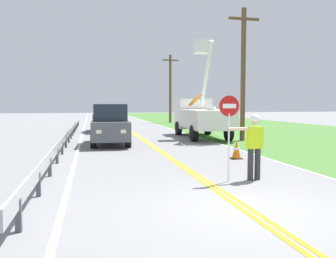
{
  "coord_description": "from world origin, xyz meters",
  "views": [
    {
      "loc": [
        -3.01,
        -6.37,
        2.1
      ],
      "look_at": [
        -0.28,
        6.05,
        1.2
      ],
      "focal_mm": 37.65,
      "sensor_mm": 36.0,
      "label": 1
    }
  ],
  "objects_px": {
    "oncoming_suv_nearest": "(110,124)",
    "utility_pole_mid": "(170,87)",
    "flagger_worker": "(254,142)",
    "traffic_cone_lead": "(236,150)",
    "utility_bucket_truck": "(200,115)",
    "oncoming_suv_second": "(105,118)",
    "stop_sign_paddle": "(229,119)",
    "utility_pole_near": "(243,72)"
  },
  "relations": [
    {
      "from": "oncoming_suv_nearest",
      "to": "traffic_cone_lead",
      "type": "bearing_deg",
      "value": -52.74
    },
    {
      "from": "flagger_worker",
      "to": "utility_bucket_truck",
      "type": "height_order",
      "value": "utility_bucket_truck"
    },
    {
      "from": "utility_bucket_truck",
      "to": "traffic_cone_lead",
      "type": "xyz_separation_m",
      "value": [
        -1.34,
        -8.86,
        -1.1
      ]
    },
    {
      "from": "stop_sign_paddle",
      "to": "utility_bucket_truck",
      "type": "distance_m",
      "value": 12.96
    },
    {
      "from": "stop_sign_paddle",
      "to": "utility_pole_mid",
      "type": "height_order",
      "value": "utility_pole_mid"
    },
    {
      "from": "oncoming_suv_nearest",
      "to": "utility_pole_near",
      "type": "height_order",
      "value": "utility_pole_near"
    },
    {
      "from": "utility_pole_near",
      "to": "oncoming_suv_nearest",
      "type": "bearing_deg",
      "value": -177.11
    },
    {
      "from": "traffic_cone_lead",
      "to": "flagger_worker",
      "type": "bearing_deg",
      "value": -106.36
    },
    {
      "from": "utility_bucket_truck",
      "to": "oncoming_suv_second",
      "type": "distance_m",
      "value": 8.2
    },
    {
      "from": "flagger_worker",
      "to": "traffic_cone_lead",
      "type": "relative_size",
      "value": 2.61
    },
    {
      "from": "stop_sign_paddle",
      "to": "oncoming_suv_second",
      "type": "height_order",
      "value": "stop_sign_paddle"
    },
    {
      "from": "utility_bucket_truck",
      "to": "oncoming_suv_second",
      "type": "xyz_separation_m",
      "value": [
        -5.74,
        5.84,
        -0.37
      ]
    },
    {
      "from": "stop_sign_paddle",
      "to": "utility_pole_near",
      "type": "height_order",
      "value": "utility_pole_near"
    },
    {
      "from": "oncoming_suv_second",
      "to": "utility_pole_mid",
      "type": "distance_m",
      "value": 14.31
    },
    {
      "from": "flagger_worker",
      "to": "utility_pole_near",
      "type": "relative_size",
      "value": 0.24
    },
    {
      "from": "stop_sign_paddle",
      "to": "utility_pole_near",
      "type": "distance_m",
      "value": 11.33
    },
    {
      "from": "utility_pole_near",
      "to": "traffic_cone_lead",
      "type": "height_order",
      "value": "utility_pole_near"
    },
    {
      "from": "stop_sign_paddle",
      "to": "utility_bucket_truck",
      "type": "bearing_deg",
      "value": 75.83
    },
    {
      "from": "utility_pole_mid",
      "to": "flagger_worker",
      "type": "bearing_deg",
      "value": -98.41
    },
    {
      "from": "stop_sign_paddle",
      "to": "utility_pole_near",
      "type": "xyz_separation_m",
      "value": [
        4.9,
        9.96,
        2.22
      ]
    },
    {
      "from": "oncoming_suv_nearest",
      "to": "utility_pole_mid",
      "type": "distance_m",
      "value": 22.12
    },
    {
      "from": "utility_pole_near",
      "to": "traffic_cone_lead",
      "type": "relative_size",
      "value": 10.72
    },
    {
      "from": "utility_pole_mid",
      "to": "oncoming_suv_second",
      "type": "bearing_deg",
      "value": -123.69
    },
    {
      "from": "stop_sign_paddle",
      "to": "oncoming_suv_nearest",
      "type": "bearing_deg",
      "value": 105.41
    },
    {
      "from": "oncoming_suv_second",
      "to": "oncoming_suv_nearest",
      "type": "bearing_deg",
      "value": -90.5
    },
    {
      "from": "oncoming_suv_second",
      "to": "utility_pole_near",
      "type": "relative_size",
      "value": 0.61
    },
    {
      "from": "utility_bucket_truck",
      "to": "oncoming_suv_second",
      "type": "bearing_deg",
      "value": 134.47
    },
    {
      "from": "utility_bucket_truck",
      "to": "oncoming_suv_nearest",
      "type": "bearing_deg",
      "value": -152.88
    },
    {
      "from": "flagger_worker",
      "to": "oncoming_suv_nearest",
      "type": "xyz_separation_m",
      "value": [
        -3.41,
        9.53,
        0.01
      ]
    },
    {
      "from": "traffic_cone_lead",
      "to": "utility_bucket_truck",
      "type": "bearing_deg",
      "value": 81.43
    },
    {
      "from": "oncoming_suv_second",
      "to": "utility_pole_mid",
      "type": "xyz_separation_m",
      "value": [
        7.77,
        11.65,
        2.93
      ]
    },
    {
      "from": "flagger_worker",
      "to": "utility_pole_mid",
      "type": "relative_size",
      "value": 0.24
    },
    {
      "from": "stop_sign_paddle",
      "to": "oncoming_suv_second",
      "type": "relative_size",
      "value": 0.51
    },
    {
      "from": "stop_sign_paddle",
      "to": "utility_pole_mid",
      "type": "distance_m",
      "value": 30.59
    },
    {
      "from": "utility_bucket_truck",
      "to": "oncoming_suv_second",
      "type": "relative_size",
      "value": 1.5
    },
    {
      "from": "utility_pole_mid",
      "to": "traffic_cone_lead",
      "type": "bearing_deg",
      "value": -97.28
    },
    {
      "from": "utility_pole_mid",
      "to": "stop_sign_paddle",
      "type": "bearing_deg",
      "value": -99.82
    },
    {
      "from": "traffic_cone_lead",
      "to": "utility_pole_mid",
      "type": "bearing_deg",
      "value": 82.72
    },
    {
      "from": "oncoming_suv_nearest",
      "to": "stop_sign_paddle",
      "type": "bearing_deg",
      "value": -74.59
    },
    {
      "from": "oncoming_suv_nearest",
      "to": "traffic_cone_lead",
      "type": "xyz_separation_m",
      "value": [
        4.48,
        -5.89,
        -0.72
      ]
    },
    {
      "from": "oncoming_suv_second",
      "to": "traffic_cone_lead",
      "type": "xyz_separation_m",
      "value": [
        4.4,
        -14.71,
        -0.72
      ]
    },
    {
      "from": "utility_pole_near",
      "to": "traffic_cone_lead",
      "type": "distance_m",
      "value": 7.85
    }
  ]
}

